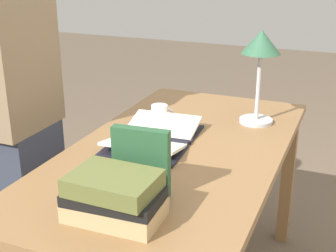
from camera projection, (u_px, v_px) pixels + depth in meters
The scene contains 7 objects.
reading_desk at pixel (177, 170), 1.85m from camera, with size 1.51×0.79×0.76m.
open_book at pixel (154, 137), 1.89m from camera, with size 0.46×0.33×0.05m.
book_stack_tall at pixel (114, 197), 1.32m from camera, with size 0.19×0.28×0.14m.
book_standing_upright at pixel (141, 162), 1.45m from camera, with size 0.05×0.19×0.22m.
reading_lamp at pixel (261, 52), 1.99m from camera, with size 0.17×0.17×0.41m.
coffee_mug at pixel (160, 114), 2.07m from camera, with size 0.08×0.09×0.08m.
person_reader at pixel (22, 122), 2.01m from camera, with size 0.36×0.22×1.61m.
Camera 1 is at (1.55, 0.61, 1.49)m, focal length 50.00 mm.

